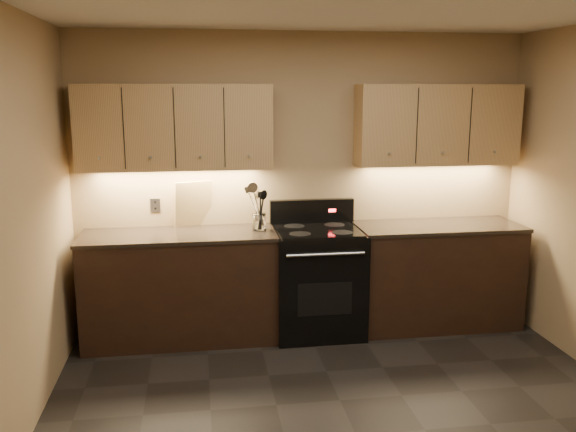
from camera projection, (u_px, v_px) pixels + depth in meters
The scene contains 14 objects.
wall_back at pixel (302, 181), 5.45m from camera, with size 4.00×0.04×2.60m, color tan.
counter_left at pixel (180, 287), 5.17m from camera, with size 1.62×0.62×0.93m.
counter_right at pixel (436, 275), 5.50m from camera, with size 1.46×0.62×0.93m.
stove at pixel (317, 279), 5.32m from camera, with size 0.76×0.68×1.14m.
upper_cab_left at pixel (175, 127), 5.04m from camera, with size 1.60×0.30×0.70m, color tan.
upper_cab_right at pixel (437, 125), 5.37m from camera, with size 1.44×0.30×0.70m, color tan.
outlet_plate at pixel (155, 205), 5.29m from camera, with size 0.09×0.01×0.12m, color #B2B5BA.
utensil_crock at pixel (259, 222), 5.19m from camera, with size 0.15×0.15×0.14m.
cutting_board at pixel (193, 204), 5.30m from camera, with size 0.32×0.02×0.41m, color tan.
wooden_spoon at pixel (255, 209), 5.17m from camera, with size 0.06×0.06×0.33m, color tan, non-canonical shape.
black_spoon at pixel (259, 208), 5.19m from camera, with size 0.06×0.06×0.35m, color black, non-canonical shape.
black_turner at pixel (260, 210), 5.14m from camera, with size 0.08×0.08×0.32m, color black, non-canonical shape.
steel_spatula at pixel (262, 205), 5.19m from camera, with size 0.08×0.08×0.39m, color silver, non-canonical shape.
steel_skimmer at pixel (263, 205), 5.17m from camera, with size 0.09×0.09×0.39m, color silver, non-canonical shape.
Camera 1 is at (-0.93, -3.32, 2.11)m, focal length 38.00 mm.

